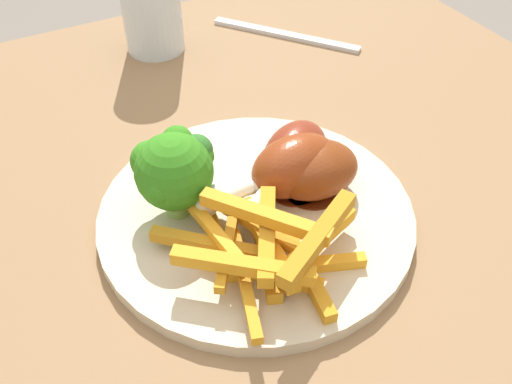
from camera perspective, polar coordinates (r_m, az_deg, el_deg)
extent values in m
cube|color=#8E6B47|center=(0.46, 6.32, -9.82)|extent=(0.98, 0.81, 0.03)
cylinder|color=brown|center=(1.10, 7.75, 1.19)|extent=(0.06, 0.06, 0.70)
cylinder|color=beige|center=(0.48, 0.00, -2.28)|extent=(0.26, 0.26, 0.01)
cylinder|color=#84B654|center=(0.47, -7.67, -1.02)|extent=(0.02, 0.02, 0.02)
sphere|color=#33811B|center=(0.45, -8.06, 2.00)|extent=(0.06, 0.06, 0.06)
sphere|color=#33811B|center=(0.44, -9.28, 0.27)|extent=(0.02, 0.02, 0.02)
sphere|color=#33811B|center=(0.45, -5.33, 3.53)|extent=(0.02, 0.02, 0.02)
sphere|color=#33811B|center=(0.46, -7.74, 4.92)|extent=(0.03, 0.03, 0.03)
sphere|color=#33811B|center=(0.44, -9.38, 0.31)|extent=(0.02, 0.02, 0.02)
sphere|color=#33811B|center=(0.46, -10.26, 3.03)|extent=(0.03, 0.03, 0.03)
cylinder|color=#86AC4E|center=(0.48, -7.52, -0.31)|extent=(0.02, 0.02, 0.02)
sphere|color=#306F28|center=(0.46, -7.87, 2.56)|extent=(0.05, 0.05, 0.05)
sphere|color=#306F28|center=(0.45, -10.24, 3.29)|extent=(0.02, 0.02, 0.02)
sphere|color=#306F28|center=(0.44, -6.76, 0.91)|extent=(0.02, 0.02, 0.02)
sphere|color=#306F28|center=(0.46, -6.14, 3.89)|extent=(0.02, 0.02, 0.02)
sphere|color=#306F28|center=(0.44, -6.36, 2.45)|extent=(0.02, 0.02, 0.02)
sphere|color=#306F28|center=(0.46, -5.89, 4.05)|extent=(0.03, 0.03, 0.03)
cube|color=orange|center=(0.44, 0.89, -5.86)|extent=(0.09, 0.04, 0.01)
cube|color=orange|center=(0.43, 1.17, -5.04)|extent=(0.09, 0.02, 0.01)
cube|color=orange|center=(0.40, -1.33, -7.23)|extent=(0.07, 0.08, 0.01)
cube|color=orange|center=(0.44, -4.83, -3.03)|extent=(0.09, 0.02, 0.01)
cube|color=orange|center=(0.43, 6.49, -4.43)|extent=(0.04, 0.07, 0.01)
cube|color=orange|center=(0.42, 1.07, -4.15)|extent=(0.08, 0.05, 0.01)
cube|color=orange|center=(0.45, -3.82, -3.89)|extent=(0.09, 0.02, 0.01)
cube|color=#BD7F1B|center=(0.43, -4.83, -5.12)|extent=(0.07, 0.07, 0.01)
cube|color=orange|center=(0.41, -1.08, -8.93)|extent=(0.09, 0.04, 0.01)
cube|color=orange|center=(0.43, 3.97, -7.34)|extent=(0.05, 0.10, 0.01)
cube|color=orange|center=(0.41, 0.86, -2.38)|extent=(0.09, 0.07, 0.01)
cube|color=orange|center=(0.42, -2.92, -6.04)|extent=(0.06, 0.04, 0.01)
cube|color=orange|center=(0.43, 0.61, -3.62)|extent=(0.07, 0.04, 0.01)
cube|color=orange|center=(0.43, 4.58, -7.00)|extent=(0.10, 0.03, 0.01)
cube|color=orange|center=(0.42, 0.54, -7.97)|extent=(0.07, 0.07, 0.01)
cube|color=#C0811B|center=(0.40, 5.90, -4.18)|extent=(0.06, 0.09, 0.01)
cylinder|color=#5B1B0F|center=(0.51, 3.70, 1.70)|extent=(0.04, 0.04, 0.00)
ellipsoid|color=maroon|center=(0.49, 3.82, 3.77)|extent=(0.08, 0.09, 0.05)
cylinder|color=beige|center=(0.45, 0.57, -0.58)|extent=(0.03, 0.04, 0.01)
sphere|color=silver|center=(0.44, -0.54, -1.98)|extent=(0.02, 0.02, 0.02)
cylinder|color=#551E0B|center=(0.49, 5.54, 0.28)|extent=(0.05, 0.05, 0.00)
ellipsoid|color=maroon|center=(0.48, 5.71, 2.20)|extent=(0.07, 0.08, 0.05)
cylinder|color=beige|center=(0.46, -1.36, 0.27)|extent=(0.02, 0.04, 0.01)
sphere|color=silver|center=(0.46, -3.83, -0.34)|extent=(0.02, 0.02, 0.02)
cylinder|color=#60200D|center=(0.49, 3.71, 0.38)|extent=(0.05, 0.05, 0.00)
ellipsoid|color=maroon|center=(0.48, 3.84, 2.60)|extent=(0.06, 0.08, 0.05)
cylinder|color=beige|center=(0.45, -2.73, -0.36)|extent=(0.01, 0.04, 0.01)
sphere|color=silver|center=(0.45, -4.93, -1.28)|extent=(0.02, 0.02, 0.02)
cube|color=silver|center=(0.74, 2.88, 15.17)|extent=(0.16, 0.13, 0.00)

